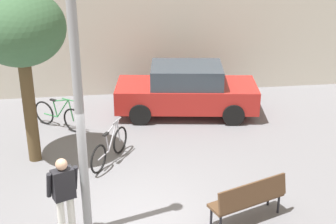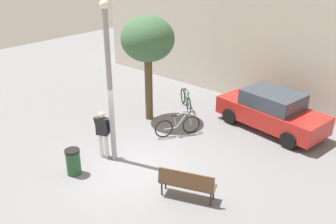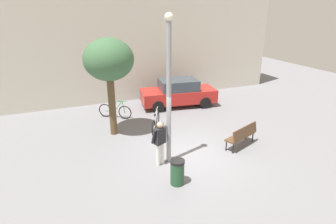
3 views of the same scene
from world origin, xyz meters
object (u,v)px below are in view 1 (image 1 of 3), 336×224
(person_by_lamppost, at_px, (64,193))
(lamppost, at_px, (78,96))
(park_bench, at_px, (249,197))
(parked_car_red, at_px, (186,90))
(plaza_tree, at_px, (20,31))
(bicycle_silver, at_px, (110,148))
(bicycle_green, at_px, (59,116))

(person_by_lamppost, bearing_deg, lamppost, 16.29)
(lamppost, bearing_deg, park_bench, -1.62)
(lamppost, distance_m, parked_car_red, 6.55)
(person_by_lamppost, xyz_separation_m, parked_car_red, (3.24, 5.64, -0.19))
(plaza_tree, height_order, bicycle_silver, plaza_tree)
(person_by_lamppost, xyz_separation_m, bicycle_silver, (0.87, 2.86, -0.58))
(park_bench, bearing_deg, bicycle_green, 128.89)
(person_by_lamppost, bearing_deg, park_bench, 0.36)
(person_by_lamppost, bearing_deg, parked_car_red, 60.12)
(bicycle_green, relative_size, parked_car_red, 0.33)
(park_bench, xyz_separation_m, bicycle_green, (-4.09, 5.07, -0.16))
(bicycle_green, bearing_deg, lamppost, -79.59)
(park_bench, bearing_deg, person_by_lamppost, -179.64)
(plaza_tree, bearing_deg, park_bench, -35.32)
(park_bench, relative_size, parked_car_red, 0.38)
(lamppost, distance_m, bicycle_silver, 3.71)
(person_by_lamppost, height_order, plaza_tree, plaza_tree)
(person_by_lamppost, distance_m, bicycle_green, 5.15)
(lamppost, relative_size, park_bench, 3.13)
(lamppost, xyz_separation_m, parked_car_red, (2.86, 5.53, -2.05))
(lamppost, relative_size, bicycle_green, 3.56)
(lamppost, relative_size, bicycle_silver, 3.26)
(park_bench, distance_m, bicycle_silver, 3.91)
(plaza_tree, relative_size, bicycle_green, 2.89)
(plaza_tree, distance_m, parked_car_red, 5.47)
(lamppost, xyz_separation_m, plaza_tree, (-1.38, 3.13, 0.46))
(person_by_lamppost, relative_size, parked_car_red, 0.38)
(bicycle_green, relative_size, bicycle_silver, 0.92)
(bicycle_silver, bearing_deg, parked_car_red, 49.56)
(plaza_tree, relative_size, bicycle_silver, 2.65)
(lamppost, height_order, park_bench, lamppost)
(plaza_tree, distance_m, bicycle_silver, 3.46)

